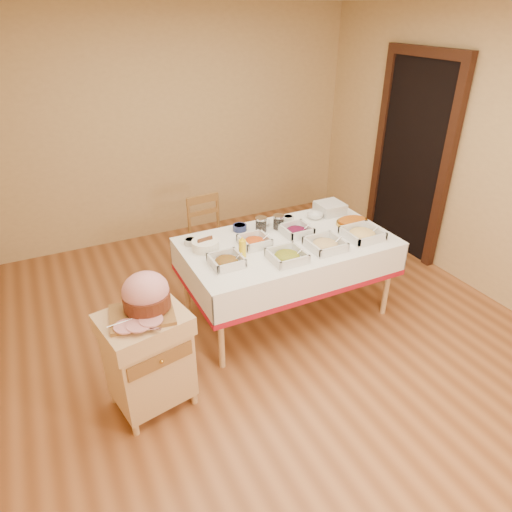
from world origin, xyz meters
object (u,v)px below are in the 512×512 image
Objects in this scene: ham_on_board at (145,296)px; mustard_bottle at (242,248)px; preserve_jar_right at (279,222)px; preserve_jar_left at (261,225)px; bread_basket at (205,245)px; butcher_cart at (148,356)px; dining_chair at (210,236)px; plate_stack at (330,208)px; dining_table at (287,257)px; brass_platter at (352,222)px.

mustard_bottle is (0.89, 0.43, -0.06)m from ham_on_board.
preserve_jar_right is at bearing 28.57° from ham_on_board.
ham_on_board is at bearing -147.62° from preserve_jar_left.
mustard_bottle reaches higher than preserve_jar_left.
bread_basket is (0.67, 0.68, -0.10)m from ham_on_board.
mustard_bottle is at bearing 26.37° from butcher_cart.
dining_chair is at bearing 108.61° from preserve_jar_left.
plate_stack is at bearing 23.14° from butcher_cart.
preserve_jar_left is at bearing -71.39° from dining_chair.
dining_table is 0.74m from brass_platter.
dining_table is 0.37m from preserve_jar_left.
butcher_cart is 2.23m from brass_platter.
preserve_jar_left is (1.29, 0.82, 0.38)m from butcher_cart.
plate_stack reaches higher than bread_basket.
dining_table is at bearing -69.83° from dining_chair.
bread_basket is 1.38m from plate_stack.
dining_table is 13.57× the size of preserve_jar_left.
preserve_jar_right is 0.58× the size of bread_basket.
bread_basket is at bearing -172.80° from plate_stack.
dining_table is 8.02× the size of bread_basket.
brass_platter is at bearing 14.94° from ham_on_board.
preserve_jar_left is at bearing 32.59° from butcher_cart.
dining_table is 0.75m from bread_basket.
ham_on_board is 2.16m from brass_platter.
dining_table is 2.34× the size of butcher_cart.
dining_table is at bearing 21.23° from butcher_cart.
bread_basket is at bearing 45.56° from ham_on_board.
preserve_jar_right is 0.75m from bread_basket.
ham_on_board is 1.77× the size of plate_stack.
dining_chair is 1.47m from brass_platter.
brass_platter is at bearing -15.59° from preserve_jar_left.
plate_stack is at bearing 98.68° from brass_platter.
butcher_cart is at bearing -158.77° from dining_table.
brass_platter is at bearing -17.76° from preserve_jar_right.
dining_table is 0.54m from mustard_bottle.
plate_stack is at bearing 20.36° from mustard_bottle.
dining_table is 9.80× the size of mustard_bottle.
mustard_bottle is 1.22m from plate_stack.
bread_basket is at bearing 45.15° from butcher_cart.
brass_platter is (0.05, -0.30, -0.03)m from plate_stack.
dining_chair is 2.67× the size of brass_platter.
brass_platter is at bearing -5.09° from bread_basket.
bread_basket is 1.42m from brass_platter.
preserve_jar_right reaches higher than dining_chair.
plate_stack is (2.08, 0.89, 0.37)m from butcher_cart.
preserve_jar_right is at bearing 162.24° from brass_platter.
preserve_jar_left is (0.24, -0.71, 0.38)m from dining_chair.
ham_on_board is 0.99m from mustard_bottle.
ham_on_board is 3.26× the size of preserve_jar_left.
mustard_bottle is (-0.52, -0.34, 0.02)m from preserve_jar_right.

